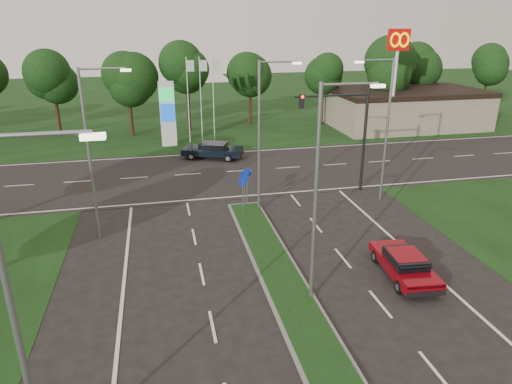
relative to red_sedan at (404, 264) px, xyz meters
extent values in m
cube|color=black|center=(-5.57, 48.14, -0.63)|extent=(160.00, 50.00, 0.02)
cube|color=black|center=(-5.57, 17.14, -0.63)|extent=(160.00, 12.00, 0.02)
cube|color=slate|center=(-5.57, -2.86, -0.57)|extent=(2.00, 26.00, 0.12)
cube|color=gray|center=(16.43, 29.14, 1.37)|extent=(16.00, 9.00, 4.00)
cylinder|color=gray|center=(-4.77, -0.86, 3.87)|extent=(0.16, 0.16, 9.00)
cylinder|color=gray|center=(-3.67, -0.86, 8.27)|extent=(2.20, 0.10, 0.10)
cube|color=#FFF2CC|center=(-2.57, -0.86, 8.17)|extent=(0.50, 0.22, 0.12)
cylinder|color=gray|center=(-4.77, 9.14, 3.87)|extent=(0.16, 0.16, 9.00)
cylinder|color=gray|center=(-3.67, 9.14, 8.27)|extent=(2.20, 0.10, 0.10)
cube|color=#FFF2CC|center=(-2.57, 9.14, 8.17)|extent=(0.50, 0.22, 0.12)
cylinder|color=gray|center=(-14.07, -6.86, 3.87)|extent=(0.16, 0.16, 9.00)
cylinder|color=gray|center=(-12.97, -6.86, 8.27)|extent=(2.20, 0.10, 0.10)
cube|color=#FFF2CC|center=(-11.87, -6.86, 8.17)|extent=(0.50, 0.22, 0.12)
cylinder|color=gray|center=(-14.07, 7.14, 3.87)|extent=(0.16, 0.16, 9.00)
cylinder|color=gray|center=(-12.97, 7.14, 8.27)|extent=(2.20, 0.10, 0.10)
cube|color=#FFF2CC|center=(-11.87, 7.14, 8.17)|extent=(0.50, 0.22, 0.12)
cylinder|color=gray|center=(3.43, 9.14, 3.87)|extent=(0.16, 0.16, 9.00)
cylinder|color=gray|center=(2.33, 9.14, 8.27)|extent=(2.20, 0.10, 0.10)
cube|color=#FFF2CC|center=(1.23, 9.14, 8.17)|extent=(0.50, 0.22, 0.12)
cylinder|color=black|center=(2.93, 11.14, 2.87)|extent=(0.20, 0.20, 7.00)
cylinder|color=black|center=(0.43, 11.14, 5.97)|extent=(5.00, 0.14, 0.14)
cube|color=black|center=(-1.57, 11.14, 5.67)|extent=(0.28, 0.28, 0.90)
sphere|color=#FF190C|center=(-1.57, 10.96, 5.97)|extent=(0.20, 0.20, 0.20)
cylinder|color=gray|center=(-5.87, 8.64, 0.47)|extent=(0.06, 0.06, 2.20)
cylinder|color=#0C26A5|center=(-5.87, 8.64, 1.47)|extent=(0.56, 0.04, 0.56)
cylinder|color=gray|center=(-5.57, 9.64, 0.47)|extent=(0.06, 0.06, 2.20)
cylinder|color=#0C26A5|center=(-5.57, 9.64, 1.47)|extent=(0.56, 0.04, 0.56)
cylinder|color=gray|center=(-5.27, 10.34, 0.47)|extent=(0.06, 0.06, 2.20)
cylinder|color=#0C26A5|center=(-5.27, 10.34, 1.47)|extent=(0.56, 0.04, 0.56)
cube|color=silver|center=(-9.57, 26.14, 2.37)|extent=(1.40, 0.30, 6.00)
cube|color=#0CA53F|center=(-9.57, 25.96, 4.17)|extent=(1.30, 0.08, 1.20)
cube|color=#0C3FBF|center=(-9.57, 25.96, 2.57)|extent=(1.30, 0.08, 1.60)
cylinder|color=silver|center=(-7.57, 27.14, 3.37)|extent=(0.08, 0.08, 8.00)
cube|color=#B2D8B2|center=(-7.22, 27.14, 6.57)|extent=(0.70, 0.02, 1.00)
cylinder|color=silver|center=(-6.37, 27.14, 3.37)|extent=(0.08, 0.08, 8.00)
cube|color=#B2D8B2|center=(-6.02, 27.14, 6.57)|extent=(0.70, 0.02, 1.00)
cylinder|color=silver|center=(-5.17, 27.14, 3.37)|extent=(0.08, 0.08, 8.00)
cube|color=#B2D8B2|center=(-4.82, 27.14, 6.57)|extent=(0.70, 0.02, 1.00)
cylinder|color=silver|center=(12.43, 25.14, 4.37)|extent=(0.30, 0.30, 10.00)
cube|color=#BF0C07|center=(12.43, 25.14, 8.77)|extent=(2.20, 0.35, 2.00)
torus|color=#FFC600|center=(11.98, 24.92, 8.77)|extent=(1.06, 0.16, 1.06)
torus|color=#FFC600|center=(12.88, 24.92, 8.77)|extent=(1.06, 0.16, 1.06)
cylinder|color=black|center=(-5.57, 33.14, 1.57)|extent=(0.36, 0.36, 4.40)
sphere|color=black|center=(-5.57, 33.14, 5.87)|extent=(6.00, 6.00, 6.00)
sphere|color=black|center=(-5.27, 32.94, 6.87)|extent=(4.80, 4.80, 4.80)
cube|color=maroon|center=(0.00, 0.02, -0.10)|extent=(2.13, 4.44, 0.44)
cube|color=black|center=(-0.01, -0.06, 0.32)|extent=(1.66, 2.02, 0.41)
cube|color=maroon|center=(-0.01, -0.06, 0.53)|extent=(1.54, 1.67, 0.04)
cylinder|color=black|center=(-0.67, 1.46, -0.33)|extent=(0.25, 0.62, 0.61)
cylinder|color=black|center=(0.92, 1.32, -0.33)|extent=(0.25, 0.62, 0.61)
cylinder|color=black|center=(-0.92, -1.28, -0.33)|extent=(0.25, 0.62, 0.61)
cylinder|color=black|center=(0.68, -1.42, -0.33)|extent=(0.25, 0.62, 0.61)
cube|color=black|center=(-6.14, 21.14, -0.02)|extent=(5.35, 3.76, 0.51)
cube|color=black|center=(-6.05, 21.11, 0.47)|extent=(2.67, 2.42, 0.47)
cube|color=black|center=(-6.05, 21.11, 0.71)|extent=(2.27, 2.18, 0.05)
cylinder|color=black|center=(-7.96, 20.89, -0.29)|extent=(0.73, 0.47, 0.70)
cylinder|color=black|center=(-7.25, 22.61, -0.29)|extent=(0.73, 0.47, 0.70)
cylinder|color=black|center=(-5.03, 19.68, -0.29)|extent=(0.73, 0.47, 0.70)
cylinder|color=black|center=(-4.32, 21.40, -0.29)|extent=(0.73, 0.47, 0.70)
camera|label=1|loc=(-10.56, -16.48, 10.36)|focal=32.00mm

